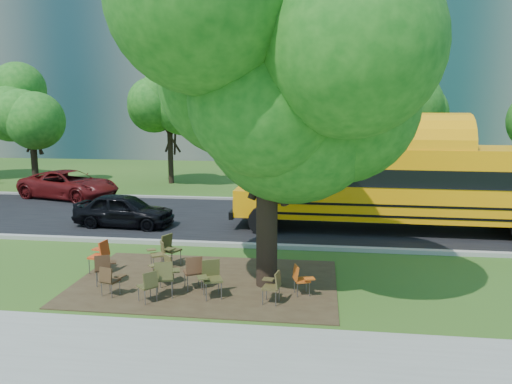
# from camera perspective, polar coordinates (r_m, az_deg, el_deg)

# --- Properties ---
(ground) EXTENTS (160.00, 160.00, 0.00)m
(ground) POSITION_cam_1_polar(r_m,az_deg,el_deg) (14.50, -9.17, -9.35)
(ground) COLOR #275019
(ground) RESTS_ON ground
(sidewalk) EXTENTS (60.00, 4.00, 0.04)m
(sidewalk) POSITION_cam_1_polar(r_m,az_deg,el_deg) (10.21, -17.59, -18.29)
(sidewalk) COLOR gray
(sidewalk) RESTS_ON ground
(dirt_patch) EXTENTS (7.00, 4.50, 0.03)m
(dirt_patch) POSITION_cam_1_polar(r_m,az_deg,el_deg) (13.79, -5.73, -10.23)
(dirt_patch) COLOR #382819
(dirt_patch) RESTS_ON ground
(asphalt_road) EXTENTS (80.00, 8.00, 0.04)m
(asphalt_road) POSITION_cam_1_polar(r_m,az_deg,el_deg) (21.03, -3.75, -3.05)
(asphalt_road) COLOR black
(asphalt_road) RESTS_ON ground
(kerb_near) EXTENTS (80.00, 0.25, 0.14)m
(kerb_near) POSITION_cam_1_polar(r_m,az_deg,el_deg) (17.24, -6.34, -5.88)
(kerb_near) COLOR gray
(kerb_near) RESTS_ON ground
(kerb_far) EXTENTS (80.00, 0.25, 0.14)m
(kerb_far) POSITION_cam_1_polar(r_m,az_deg,el_deg) (24.97, -1.93, -0.82)
(kerb_far) COLOR gray
(kerb_far) RESTS_ON ground
(building_main) EXTENTS (38.00, 16.00, 22.00)m
(building_main) POSITION_cam_1_polar(r_m,az_deg,el_deg) (50.91, -6.54, 17.03)
(building_main) COLOR #62635E
(building_main) RESTS_ON ground
(bg_tree_0) EXTENTS (5.20, 5.20, 7.18)m
(bg_tree_0) POSITION_cam_1_polar(r_m,az_deg,el_deg) (30.61, -24.40, 8.79)
(bg_tree_0) COLOR black
(bg_tree_0) RESTS_ON ground
(bg_tree_2) EXTENTS (4.80, 4.80, 6.62)m
(bg_tree_2) POSITION_cam_1_polar(r_m,az_deg,el_deg) (30.45, -9.88, 8.85)
(bg_tree_2) COLOR black
(bg_tree_2) RESTS_ON ground
(bg_tree_3) EXTENTS (5.60, 5.60, 7.84)m
(bg_tree_3) POSITION_cam_1_polar(r_m,az_deg,el_deg) (27.38, 16.09, 10.20)
(bg_tree_3) COLOR black
(bg_tree_3) RESTS_ON ground
(main_tree) EXTENTS (7.20, 7.20, 8.97)m
(main_tree) POSITION_cam_1_polar(r_m,az_deg,el_deg) (12.68, 1.31, 12.62)
(main_tree) COLOR black
(main_tree) RESTS_ON ground
(school_bus) EXTENTS (13.18, 3.25, 3.20)m
(school_bus) POSITION_cam_1_polar(r_m,az_deg,el_deg) (19.65, 18.83, 0.94)
(school_bus) COLOR #F89907
(school_bus) RESTS_ON ground
(chair_0) EXTENTS (0.59, 0.68, 0.87)m
(chair_0) POSITION_cam_1_polar(r_m,az_deg,el_deg) (13.97, -17.00, -8.11)
(chair_0) COLOR #3D2615
(chair_0) RESTS_ON ground
(chair_1) EXTENTS (0.61, 0.48, 0.80)m
(chair_1) POSITION_cam_1_polar(r_m,az_deg,el_deg) (13.14, -16.38, -9.44)
(chair_1) COLOR #432C18
(chair_1) RESTS_ON ground
(chair_2) EXTENTS (0.56, 0.70, 0.82)m
(chair_2) POSITION_cam_1_polar(r_m,az_deg,el_deg) (12.54, -12.12, -10.15)
(chair_2) COLOR #46401E
(chair_2) RESTS_ON ground
(chair_3) EXTENTS (0.71, 0.56, 0.83)m
(chair_3) POSITION_cam_1_polar(r_m,az_deg,el_deg) (13.62, -10.48, -8.42)
(chair_3) COLOR brown
(chair_3) RESTS_ON ground
(chair_4) EXTENTS (0.66, 0.70, 0.97)m
(chair_4) POSITION_cam_1_polar(r_m,az_deg,el_deg) (12.74, -10.34, -9.30)
(chair_4) COLOR #46421E
(chair_4) RESTS_ON ground
(chair_5) EXTENTS (0.66, 0.75, 0.97)m
(chair_5) POSITION_cam_1_polar(r_m,az_deg,el_deg) (12.59, -5.20, -9.44)
(chair_5) COLOR #47441F
(chair_5) RESTS_ON ground
(chair_6) EXTENTS (0.49, 0.60, 0.83)m
(chair_6) POSITION_cam_1_polar(r_m,az_deg,el_deg) (12.21, 1.99, -10.45)
(chair_6) COLOR #493E1F
(chair_6) RESTS_ON ground
(chair_7) EXTENTS (0.59, 0.54, 0.79)m
(chair_7) POSITION_cam_1_polar(r_m,az_deg,el_deg) (12.74, 5.10, -9.70)
(chair_7) COLOR #C35114
(chair_7) RESTS_ON ground
(chair_8) EXTENTS (0.57, 0.68, 0.97)m
(chair_8) POSITION_cam_1_polar(r_m,az_deg,el_deg) (14.94, -17.33, -6.69)
(chair_8) COLOR red
(chair_8) RESTS_ON ground
(chair_9) EXTENTS (0.66, 0.54, 0.80)m
(chair_9) POSITION_cam_1_polar(r_m,az_deg,el_deg) (15.03, -11.06, -6.72)
(chair_9) COLOR brown
(chair_9) RESTS_ON ground
(chair_10) EXTENTS (0.61, 0.78, 0.94)m
(chair_10) POSITION_cam_1_polar(r_m,az_deg,el_deg) (15.15, -9.86, -6.21)
(chair_10) COLOR #45421E
(chair_10) RESTS_ON ground
(chair_11) EXTENTS (0.63, 0.75, 0.93)m
(chair_11) POSITION_cam_1_polar(r_m,az_deg,el_deg) (13.14, -7.06, -8.71)
(chair_11) COLOR #50301C
(chair_11) RESTS_ON ground
(black_car) EXTENTS (3.98, 1.80, 1.33)m
(black_car) POSITION_cam_1_polar(r_m,az_deg,el_deg) (20.25, -14.84, -2.02)
(black_car) COLOR black
(black_car) RESTS_ON ground
(bg_car_red) EXTENTS (5.64, 3.69, 1.44)m
(bg_car_red) POSITION_cam_1_polar(r_m,az_deg,el_deg) (27.07, -20.56, 0.79)
(bg_car_red) COLOR #540E0F
(bg_car_red) RESTS_ON ground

